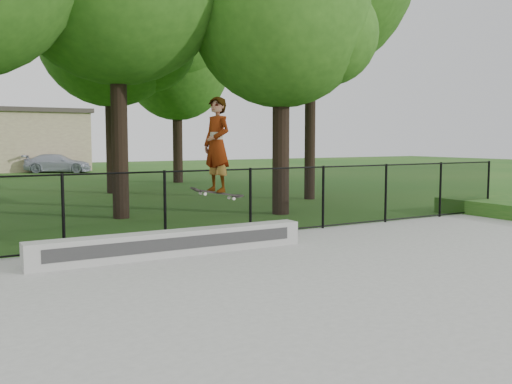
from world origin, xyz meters
TOP-DOWN VIEW (x-y plane):
  - ground at (0.00, 0.00)m, footprint 100.00×100.00m
  - concrete_slab at (0.00, 0.00)m, footprint 14.00×12.00m
  - grind_ledge at (-2.30, 4.70)m, footprint 5.22×0.40m
  - car_c at (1.50, 34.04)m, footprint 4.23×3.08m
  - skater_airborne at (-1.42, 4.68)m, footprint 0.83×0.73m
  - chainlink_fence at (0.00, 5.90)m, footprint 16.06×0.06m

SIDE VIEW (x-z plane):
  - ground at x=0.00m, z-range 0.00..0.00m
  - concrete_slab at x=0.00m, z-range 0.00..0.06m
  - grind_ledge at x=-2.30m, z-range 0.06..0.52m
  - car_c at x=1.50m, z-range 0.00..1.22m
  - chainlink_fence at x=0.00m, z-range 0.06..1.56m
  - skater_airborne at x=-1.42m, z-range 1.08..3.03m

